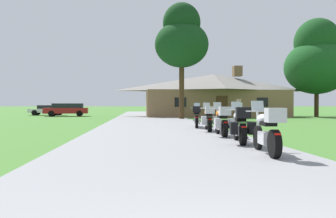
{
  "coord_description": "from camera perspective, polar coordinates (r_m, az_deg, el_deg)",
  "views": [
    {
      "loc": [
        -0.9,
        -1.54,
        1.25
      ],
      "look_at": [
        1.17,
        23.52,
        0.93
      ],
      "focal_mm": 35.71,
      "sensor_mm": 36.0,
      "label": 1
    }
  ],
  "objects": [
    {
      "name": "motorcycle_orange_fourth_in_row",
      "position": [
        15.24,
        6.94,
        -1.7
      ],
      "size": [
        0.85,
        2.08,
        1.3
      ],
      "rotation": [
        0.0,
        0.0,
        -0.1
      ],
      "color": "black",
      "rests_on": "asphalt_driveway"
    },
    {
      "name": "ground_plane",
      "position": [
        21.59,
        -2.34,
        -2.6
      ],
      "size": [
        500.0,
        500.0,
        0.0
      ],
      "primitive_type": "plane",
      "color": "#42752D"
    },
    {
      "name": "motorcycle_white_nearest_to_camera",
      "position": [
        8.36,
        16.59,
        -3.64
      ],
      "size": [
        0.69,
        2.08,
        1.3
      ],
      "rotation": [
        0.0,
        0.0,
        -0.1
      ],
      "color": "black",
      "rests_on": "asphalt_driveway"
    },
    {
      "name": "bystander_white_shirt_beside_signpost",
      "position": [
        25.25,
        12.14,
        0.02
      ],
      "size": [
        0.32,
        0.53,
        1.69
      ],
      "rotation": [
        0.0,
        0.0,
        5.04
      ],
      "color": "black",
      "rests_on": "ground"
    },
    {
      "name": "stone_lodge",
      "position": [
        36.09,
        7.8,
        2.43
      ],
      "size": [
        15.19,
        7.69,
        5.42
      ],
      "color": "brown",
      "rests_on": "ground"
    },
    {
      "name": "bystander_white_shirt_near_lodge",
      "position": [
        26.38,
        11.78,
        0.05
      ],
      "size": [
        0.29,
        0.54,
        1.69
      ],
      "rotation": [
        0.0,
        0.0,
        4.51
      ],
      "color": "black",
      "rests_on": "ground"
    },
    {
      "name": "motorcycle_orange_third_in_row",
      "position": [
        12.88,
        9.22,
        -2.14
      ],
      "size": [
        0.77,
        2.08,
        1.3
      ],
      "rotation": [
        0.0,
        0.0,
        -0.05
      ],
      "color": "black",
      "rests_on": "asphalt_driveway"
    },
    {
      "name": "parked_white_sedan_far_left",
      "position": [
        42.44,
        -19.9,
        -0.14
      ],
      "size": [
        4.34,
        2.19,
        1.2
      ],
      "rotation": [
        0.0,
        0.0,
        1.66
      ],
      "color": "silver",
      "rests_on": "ground"
    },
    {
      "name": "tree_by_lodge_front",
      "position": [
        29.18,
        2.34,
        11.93
      ],
      "size": [
        4.6,
        4.6,
        9.97
      ],
      "color": "#422D19",
      "rests_on": "ground"
    },
    {
      "name": "asphalt_driveway",
      "position": [
        19.59,
        -2.09,
        -2.85
      ],
      "size": [
        6.4,
        80.0,
        0.06
      ],
      "primitive_type": "cube",
      "color": "gray",
      "rests_on": "ground"
    },
    {
      "name": "motorcycle_blue_farthest_in_row",
      "position": [
        17.65,
        4.95,
        -1.33
      ],
      "size": [
        0.8,
        2.07,
        1.3
      ],
      "rotation": [
        0.0,
        0.0,
        -0.17
      ],
      "color": "black",
      "rests_on": "asphalt_driveway"
    },
    {
      "name": "motorcycle_white_second_in_row",
      "position": [
        10.51,
        12.27,
        -2.79
      ],
      "size": [
        0.92,
        2.08,
        1.3
      ],
      "rotation": [
        0.0,
        0.0,
        -0.15
      ],
      "color": "black",
      "rests_on": "asphalt_driveway"
    },
    {
      "name": "tree_right_of_lodge",
      "position": [
        38.39,
        24.05,
        7.67
      ],
      "size": [
        6.56,
        6.56,
        10.24
      ],
      "color": "#422D19",
      "rests_on": "ground"
    },
    {
      "name": "parked_red_suv_far_left",
      "position": [
        37.77,
        -16.88,
        -0.03
      ],
      "size": [
        4.78,
        2.36,
        1.4
      ],
      "rotation": [
        0.0,
        0.0,
        1.69
      ],
      "color": "maroon",
      "rests_on": "ground"
    }
  ]
}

